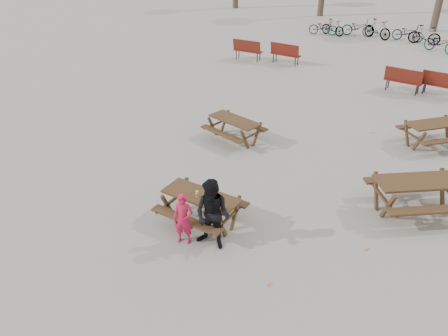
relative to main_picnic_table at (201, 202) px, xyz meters
The scene contains 13 objects.
ground 0.59m from the main_picnic_table, ahead, with size 80.00×80.00×0.00m, color gray.
main_picnic_table is the anchor object (origin of this frame).
food_tray 0.45m from the main_picnic_table, 13.03° to the right, with size 0.18×0.11×0.04m, color white.
bread_roll 0.47m from the main_picnic_table, 13.03° to the right, with size 0.14×0.06×0.05m, color tan.
soda_bottle 0.28m from the main_picnic_table, 103.66° to the right, with size 0.07×0.07×0.17m.
child 0.79m from the main_picnic_table, 84.22° to the right, with size 0.45×0.29×1.23m, color #C41840.
adult 0.92m from the main_picnic_table, 38.99° to the right, with size 0.80×0.63×1.65m, color black.
picnic_table_east 5.20m from the main_picnic_table, 37.16° to the left, with size 2.06×1.66×0.89m, color #392414, non-canonical shape.
picnic_table_north 4.51m from the main_picnic_table, 111.07° to the left, with size 1.71×1.38×0.74m, color #392414, non-canonical shape.
picnic_table_far 8.20m from the main_picnic_table, 61.90° to the left, with size 1.80×1.45×0.78m, color #392414, non-canonical shape.
park_bench_row 12.41m from the main_picnic_table, 95.19° to the left, with size 10.73×1.67×1.03m.
bicycle_row 20.33m from the main_picnic_table, 93.31° to the left, with size 8.71×2.72×1.12m.
fallen_leaves 2.62m from the main_picnic_table, 78.69° to the left, with size 11.00×11.00×0.01m, color #BF702D, non-canonical shape.
Camera 1 is at (4.89, -6.78, 6.27)m, focal length 35.00 mm.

